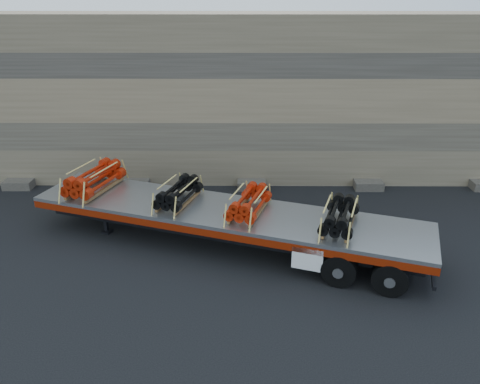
% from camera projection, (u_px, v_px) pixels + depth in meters
% --- Properties ---
extents(ground, '(120.00, 120.00, 0.00)m').
position_uv_depth(ground, '(195.00, 243.00, 15.77)').
color(ground, black).
rests_on(ground, ground).
extents(rock_wall, '(44.00, 3.00, 7.00)m').
position_uv_depth(rock_wall, '(206.00, 98.00, 20.33)').
color(rock_wall, '#7A6B54').
rests_on(rock_wall, ground).
extents(trailer, '(13.18, 6.56, 1.31)m').
position_uv_depth(trailer, '(224.00, 227.00, 15.42)').
color(trailer, '#A3A5AA').
rests_on(trailer, ground).
extents(bundle_front, '(1.83, 2.55, 0.82)m').
position_uv_depth(bundle_front, '(94.00, 180.00, 16.46)').
color(bundle_front, '#B32109').
rests_on(bundle_front, trailer).
extents(bundle_midfront, '(1.53, 2.13, 0.68)m').
position_uv_depth(bundle_midfront, '(178.00, 193.00, 15.51)').
color(bundle_midfront, black).
rests_on(bundle_midfront, trailer).
extents(bundle_midrear, '(1.55, 2.16, 0.69)m').
position_uv_depth(bundle_midrear, '(249.00, 203.00, 14.77)').
color(bundle_midrear, '#B32109').
rests_on(bundle_midrear, trailer).
extents(bundle_rear, '(1.54, 2.15, 0.69)m').
position_uv_depth(bundle_rear, '(340.00, 217.00, 13.92)').
color(bundle_rear, black).
rests_on(bundle_rear, trailer).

